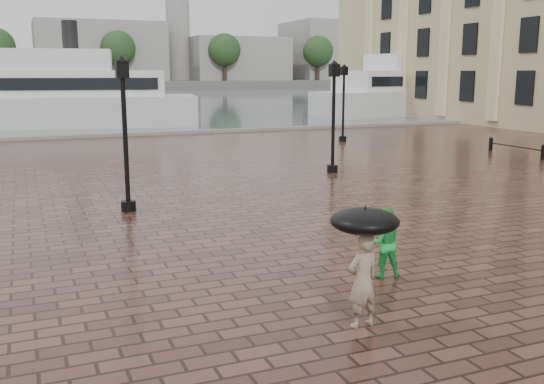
{
  "coord_description": "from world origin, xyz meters",
  "views": [
    {
      "loc": [
        -8.74,
        -7.99,
        4.07
      ],
      "look_at": [
        -3.61,
        4.5,
        1.4
      ],
      "focal_mm": 40.0,
      "sensor_mm": 36.0,
      "label": 1
    }
  ],
  "objects_px": {
    "ferry_far": "(420,90)",
    "adult_pedestrian": "(363,280)",
    "child_pedestrian": "(384,243)",
    "street_lamps": "(203,113)",
    "ferry_near": "(34,96)"
  },
  "relations": [
    {
      "from": "adult_pedestrian",
      "to": "child_pedestrian",
      "type": "xyz_separation_m",
      "value": [
        1.66,
        1.96,
        -0.07
      ]
    },
    {
      "from": "street_lamps",
      "to": "adult_pedestrian",
      "type": "bearing_deg",
      "value": -97.7
    },
    {
      "from": "child_pedestrian",
      "to": "ferry_far",
      "type": "distance_m",
      "value": 51.3
    },
    {
      "from": "ferry_near",
      "to": "ferry_far",
      "type": "distance_m",
      "value": 36.26
    },
    {
      "from": "street_lamps",
      "to": "child_pedestrian",
      "type": "distance_m",
      "value": 15.6
    },
    {
      "from": "adult_pedestrian",
      "to": "ferry_near",
      "type": "bearing_deg",
      "value": -90.01
    },
    {
      "from": "street_lamps",
      "to": "adult_pedestrian",
      "type": "relative_size",
      "value": 13.71
    },
    {
      "from": "ferry_far",
      "to": "ferry_near",
      "type": "bearing_deg",
      "value": 170.89
    },
    {
      "from": "child_pedestrian",
      "to": "street_lamps",
      "type": "bearing_deg",
      "value": -75.88
    },
    {
      "from": "street_lamps",
      "to": "child_pedestrian",
      "type": "bearing_deg",
      "value": -92.59
    },
    {
      "from": "ferry_near",
      "to": "ferry_far",
      "type": "bearing_deg",
      "value": 12.53
    },
    {
      "from": "child_pedestrian",
      "to": "ferry_near",
      "type": "height_order",
      "value": "ferry_near"
    },
    {
      "from": "ferry_far",
      "to": "adult_pedestrian",
      "type": "bearing_deg",
      "value": -139.12
    },
    {
      "from": "street_lamps",
      "to": "child_pedestrian",
      "type": "xyz_separation_m",
      "value": [
        -0.7,
        -15.5,
        -1.61
      ]
    },
    {
      "from": "adult_pedestrian",
      "to": "ferry_far",
      "type": "distance_m",
      "value": 53.86
    }
  ]
}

